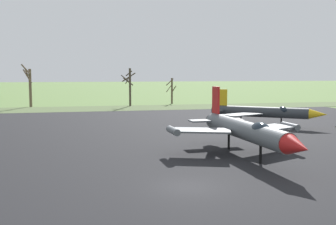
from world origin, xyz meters
TOP-DOWN VIEW (x-y plane):
  - ground_plane at (0.00, 0.00)m, footprint 600.00×600.00m
  - asphalt_apron at (0.00, 18.62)m, footprint 86.00×62.08m
  - grass_verge_strip at (0.00, 55.66)m, footprint 146.00×12.00m
  - jet_fighter_front_left at (16.79, 24.27)m, footprint 12.94×11.60m
  - jet_fighter_front_right at (7.00, 7.43)m, footprint 11.84×16.55m
  - bare_tree_left_of_center at (-16.44, 63.11)m, footprint 2.27×2.15m
  - bare_tree_center at (3.85, 60.36)m, footprint 3.25×3.44m
  - bare_tree_right_of_center at (14.15, 65.43)m, footprint 2.36×1.77m

SIDE VIEW (x-z plane):
  - ground_plane at x=0.00m, z-range 0.00..0.00m
  - asphalt_apron at x=0.00m, z-range 0.00..0.05m
  - grass_verge_strip at x=0.00m, z-range 0.00..0.06m
  - jet_fighter_front_left at x=16.79m, z-range -0.41..4.39m
  - jet_fighter_front_right at x=7.00m, z-range -0.55..5.12m
  - bare_tree_right_of_center at x=14.15m, z-range 0.19..6.03m
  - bare_tree_center at x=3.85m, z-range 0.51..8.50m
  - bare_tree_left_of_center at x=-16.44m, z-range 0.15..8.97m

